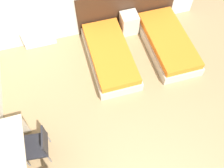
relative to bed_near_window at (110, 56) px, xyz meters
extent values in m
cube|color=#382316|center=(0.74, 1.05, 0.35)|extent=(2.56, 0.03, 1.10)
cube|color=beige|center=(0.00, 0.00, -0.07)|extent=(0.98, 2.04, 0.24)
cube|color=orange|center=(0.00, 0.00, 0.13)|extent=(0.90, 1.96, 0.16)
cube|color=beige|center=(1.48, 0.00, -0.07)|extent=(0.98, 2.04, 0.24)
cube|color=orange|center=(1.48, 0.00, 0.13)|extent=(0.90, 1.96, 0.16)
cube|color=beige|center=(0.74, 0.83, 0.08)|extent=(0.42, 0.39, 0.55)
cube|color=silver|center=(-1.54, 0.97, 0.09)|extent=(0.78, 0.12, 0.56)
cube|color=beige|center=(-2.31, -1.29, 0.18)|extent=(0.51, 0.04, 0.74)
cube|color=#232328|center=(-1.93, -1.82, 0.25)|extent=(0.51, 0.51, 0.05)
cube|color=#232328|center=(-1.71, -1.84, 0.47)|extent=(0.08, 0.42, 0.38)
cylinder|color=slate|center=(-2.15, -1.99, 0.02)|extent=(0.02, 0.02, 0.42)
cylinder|color=slate|center=(-2.11, -1.59, 0.02)|extent=(0.02, 0.02, 0.42)
cylinder|color=slate|center=(-1.75, -2.04, 0.02)|extent=(0.02, 0.02, 0.42)
cylinder|color=slate|center=(-1.71, -1.64, 0.02)|extent=(0.02, 0.02, 0.42)
cube|color=silver|center=(-2.35, -1.78, 0.59)|extent=(0.33, 0.24, 0.02)
camera|label=1|loc=(-0.97, -3.56, 4.71)|focal=40.00mm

